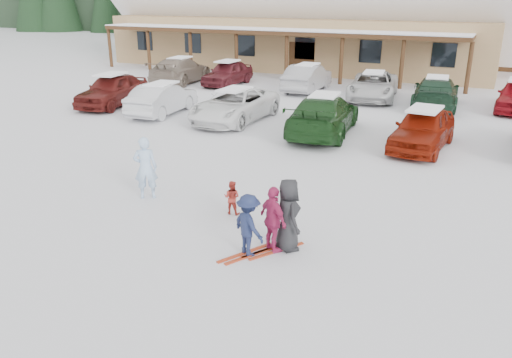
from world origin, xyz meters
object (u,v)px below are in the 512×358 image
at_px(parked_car_7, 180,70).
at_px(parked_car_3, 324,115).
at_px(parked_car_0, 112,90).
at_px(parked_car_8, 228,73).
at_px(parked_car_11, 436,92).
at_px(bystander_dark, 288,215).
at_px(parked_car_2, 235,105).
at_px(day_lodge, 302,12).
at_px(child_navy, 249,225).
at_px(child_magenta, 273,220).
at_px(parked_car_9, 307,78).
at_px(parked_car_10, 373,86).
at_px(parked_car_4, 423,129).
at_px(parked_car_1, 162,99).
at_px(toddler_red, 232,197).
at_px(adult_skier, 146,168).

bearing_deg(parked_car_7, parked_car_3, 139.90).
distance_m(parked_car_0, parked_car_3, 11.07).
height_order(parked_car_8, parked_car_11, parked_car_11).
bearing_deg(bystander_dark, parked_car_2, -9.66).
xyz_separation_m(day_lodge, child_navy, (9.99, -28.73, -3.26)).
bearing_deg(parked_car_3, parked_car_11, -121.58).
height_order(child_magenta, parked_car_11, same).
bearing_deg(bystander_dark, parked_car_7, -3.54).
height_order(parked_car_0, parked_car_7, parked_car_0).
height_order(child_navy, parked_car_9, parked_car_9).
bearing_deg(parked_car_11, child_magenta, 81.24).
bearing_deg(parked_car_10, day_lodge, 119.43).
distance_m(day_lodge, parked_car_4, 22.80).
bearing_deg(parked_car_8, parked_car_1, -81.86).
bearing_deg(parked_car_3, parked_car_4, 167.98).
height_order(day_lodge, child_navy, day_lodge).
bearing_deg(parked_car_10, parked_car_11, -21.82).
distance_m(parked_car_10, parked_car_11, 3.34).
relative_size(child_magenta, parked_car_7, 0.27).
height_order(parked_car_0, parked_car_3, parked_car_0).
bearing_deg(parked_car_4, child_magenta, -95.57).
distance_m(parked_car_4, parked_car_7, 17.63).
xyz_separation_m(toddler_red, parked_car_1, (-8.19, 8.41, 0.27)).
xyz_separation_m(day_lodge, parked_car_2, (4.10, -18.38, -3.25)).
distance_m(child_navy, parked_car_0, 16.58).
height_order(bystander_dark, parked_car_1, bystander_dark).
bearing_deg(child_navy, parked_car_10, -56.93).
xyz_separation_m(child_magenta, parked_car_8, (-11.06, 17.95, -0.02)).
height_order(child_navy, parked_car_8, parked_car_8).
bearing_deg(parked_car_1, parked_car_7, -67.46).
bearing_deg(parked_car_3, child_navy, 93.30).
bearing_deg(toddler_red, parked_car_7, -59.11).
bearing_deg(parked_car_7, day_lodge, -115.46).
height_order(day_lodge, parked_car_7, day_lodge).
xyz_separation_m(parked_car_1, parked_car_11, (11.05, 6.95, 0.03)).
distance_m(parked_car_1, parked_car_11, 13.05).
relative_size(toddler_red, child_navy, 0.64).
relative_size(adult_skier, bystander_dark, 1.06).
height_order(day_lodge, parked_car_9, day_lodge).
relative_size(parked_car_1, parked_car_2, 0.85).
distance_m(child_navy, parked_car_8, 21.19).
bearing_deg(parked_car_7, parked_car_10, 173.68).
xyz_separation_m(day_lodge, parked_car_4, (12.04, -19.10, -3.22)).
height_order(adult_skier, parked_car_0, adult_skier).
bearing_deg(child_magenta, parked_car_10, -51.45).
height_order(toddler_red, parked_car_10, parked_car_10).
distance_m(adult_skier, parked_car_1, 10.19).
height_order(parked_car_7, parked_car_11, parked_car_7).
height_order(bystander_dark, parked_car_7, bystander_dark).
relative_size(toddler_red, parked_car_1, 0.20).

